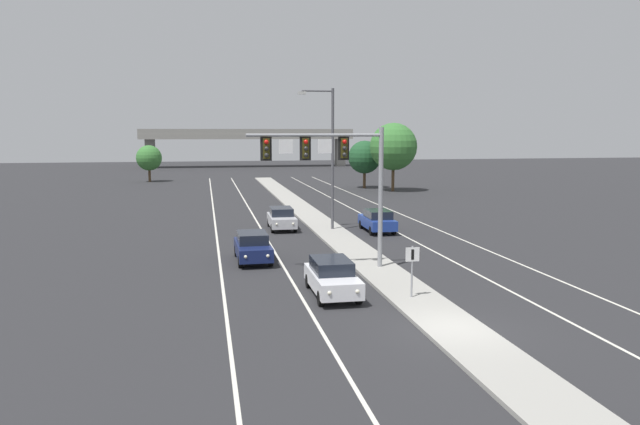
% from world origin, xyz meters
% --- Properties ---
extents(ground_plane, '(260.00, 260.00, 0.00)m').
position_xyz_m(ground_plane, '(0.00, 0.00, 0.00)').
color(ground_plane, '#28282B').
extents(median_island, '(2.40, 110.00, 0.15)m').
position_xyz_m(median_island, '(0.00, 18.00, 0.07)').
color(median_island, '#9E9B93').
rests_on(median_island, ground).
extents(lane_stripe_oncoming_center, '(0.14, 100.00, 0.01)m').
position_xyz_m(lane_stripe_oncoming_center, '(-4.70, 25.00, 0.00)').
color(lane_stripe_oncoming_center, silver).
rests_on(lane_stripe_oncoming_center, ground).
extents(lane_stripe_receding_center, '(0.14, 100.00, 0.01)m').
position_xyz_m(lane_stripe_receding_center, '(4.70, 25.00, 0.00)').
color(lane_stripe_receding_center, silver).
rests_on(lane_stripe_receding_center, ground).
extents(edge_stripe_left, '(0.14, 100.00, 0.01)m').
position_xyz_m(edge_stripe_left, '(-8.00, 25.00, 0.00)').
color(edge_stripe_left, silver).
rests_on(edge_stripe_left, ground).
extents(edge_stripe_right, '(0.14, 100.00, 0.01)m').
position_xyz_m(edge_stripe_right, '(8.00, 25.00, 0.00)').
color(edge_stripe_right, silver).
rests_on(edge_stripe_right, ground).
extents(overhead_signal_mast, '(6.97, 0.44, 7.20)m').
position_xyz_m(overhead_signal_mast, '(-2.27, 10.06, 5.49)').
color(overhead_signal_mast, gray).
rests_on(overhead_signal_mast, median_island).
extents(median_sign_post, '(0.60, 0.10, 2.20)m').
position_xyz_m(median_sign_post, '(-0.19, 4.09, 1.59)').
color(median_sign_post, gray).
rests_on(median_sign_post, median_island).
extents(street_lamp_median, '(2.58, 0.28, 10.00)m').
position_xyz_m(street_lamp_median, '(0.08, 22.69, 5.79)').
color(street_lamp_median, '#4C4C51').
rests_on(street_lamp_median, median_island).
extents(car_oncoming_white, '(1.83, 4.47, 1.58)m').
position_xyz_m(car_oncoming_white, '(-3.32, 5.57, 0.82)').
color(car_oncoming_white, silver).
rests_on(car_oncoming_white, ground).
extents(car_oncoming_navy, '(1.88, 4.49, 1.58)m').
position_xyz_m(car_oncoming_navy, '(-6.19, 13.32, 0.82)').
color(car_oncoming_navy, '#141E4C').
rests_on(car_oncoming_navy, ground).
extents(car_oncoming_silver, '(1.89, 4.50, 1.58)m').
position_xyz_m(car_oncoming_silver, '(-3.23, 24.07, 0.82)').
color(car_oncoming_silver, '#B7B7BC').
rests_on(car_oncoming_silver, ground).
extents(car_receding_blue, '(1.89, 4.50, 1.58)m').
position_xyz_m(car_receding_blue, '(3.36, 21.64, 0.82)').
color(car_receding_blue, navy).
rests_on(car_receding_blue, ground).
extents(overpass_bridge, '(42.40, 6.40, 7.65)m').
position_xyz_m(overpass_bridge, '(0.00, 104.59, 5.78)').
color(overpass_bridge, gray).
rests_on(overpass_bridge, ground).
extents(tree_far_left_b, '(3.61, 3.61, 5.22)m').
position_xyz_m(tree_far_left_b, '(-16.46, 69.86, 3.40)').
color(tree_far_left_b, '#4C3823').
rests_on(tree_far_left_b, ground).
extents(tree_far_right_c, '(5.65, 5.65, 8.17)m').
position_xyz_m(tree_far_right_c, '(13.50, 50.07, 5.34)').
color(tree_far_right_c, '#4C3823').
rests_on(tree_far_right_c, ground).
extents(tree_far_right_a, '(4.15, 4.15, 6.01)m').
position_xyz_m(tree_far_right_a, '(11.19, 54.65, 3.92)').
color(tree_far_right_a, '#4C3823').
rests_on(tree_far_right_a, ground).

